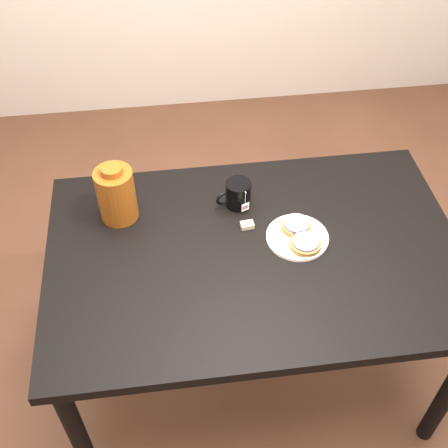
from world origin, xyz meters
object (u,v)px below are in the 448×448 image
object	(u,v)px
bagel_back	(296,225)
bagel_package	(116,194)
plate	(297,237)
mug	(238,194)
teabag_pouch	(247,225)
table	(254,266)
bagel_front	(305,243)

from	to	relation	value
bagel_back	bagel_package	world-z (taller)	bagel_package
plate	bagel_back	xyz separation A→B (m)	(0.00, 0.04, 0.02)
mug	teabag_pouch	distance (m)	0.12
bagel_back	mug	world-z (taller)	mug
table	plate	world-z (taller)	plate
table	plate	bearing A→B (deg)	12.30
bagel_back	teabag_pouch	bearing A→B (deg)	167.23
plate	teabag_pouch	bearing A→B (deg)	154.57
table	bagel_front	xyz separation A→B (m)	(0.17, -0.01, 0.11)
plate	bagel_back	size ratio (longest dim) A/B	1.94
bagel_back	mug	distance (m)	0.24
mug	bagel_back	bearing A→B (deg)	-61.44
table	teabag_pouch	xyz separation A→B (m)	(-0.01, 0.11, 0.09)
table	bagel_back	size ratio (longest dim) A/B	12.72
bagel_back	table	bearing A→B (deg)	-155.10
bagel_front	mug	xyz separation A→B (m)	(-0.19, 0.24, 0.03)
table	bagel_back	xyz separation A→B (m)	(0.16, 0.07, 0.11)
plate	bagel_front	world-z (taller)	bagel_front
bagel_package	bagel_back	bearing A→B (deg)	-14.11
bagel_front	table	bearing A→B (deg)	175.33
table	plate	xyz separation A→B (m)	(0.15, 0.03, 0.09)
table	plate	size ratio (longest dim) A/B	6.57
table	mug	bearing A→B (deg)	96.94
bagel_front	plate	bearing A→B (deg)	108.38
plate	bagel_package	xyz separation A→B (m)	(-0.60, 0.19, 0.10)
table	bagel_package	bearing A→B (deg)	153.51
mug	teabag_pouch	bearing A→B (deg)	-102.98
table	mug	xyz separation A→B (m)	(-0.03, 0.23, 0.13)
plate	bagel_package	size ratio (longest dim) A/B	0.96
table	mug	distance (m)	0.26
table	bagel_package	distance (m)	0.54
bagel_back	teabag_pouch	size ratio (longest dim) A/B	2.45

